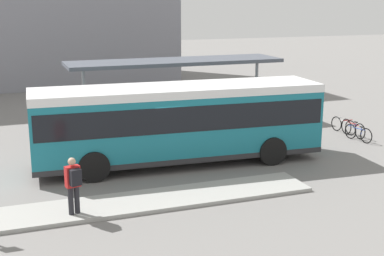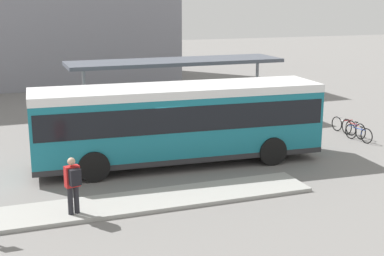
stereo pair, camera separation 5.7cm
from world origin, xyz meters
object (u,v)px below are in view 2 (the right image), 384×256
at_px(pedestrian_waiting, 73,182).
at_px(bicycle_red, 353,129).
at_px(potted_planter_near_shelter, 250,114).
at_px(bicycle_white, 344,126).
at_px(bicycle_blue, 359,133).
at_px(city_bus, 179,119).

xyz_separation_m(pedestrian_waiting, bicycle_red, (13.37, 5.12, -0.71)).
bearing_deg(potted_planter_near_shelter, bicycle_white, -38.03).
relative_size(bicycle_blue, bicycle_white, 0.97).
bearing_deg(bicycle_white, bicycle_blue, 162.63).
bearing_deg(bicycle_blue, potted_planter_near_shelter, 28.37).
height_order(pedestrian_waiting, potted_planter_near_shelter, pedestrian_waiting).
height_order(pedestrian_waiting, bicycle_white, pedestrian_waiting).
distance_m(city_bus, potted_planter_near_shelter, 7.15).
bearing_deg(bicycle_red, city_bus, 96.53).
height_order(bicycle_blue, bicycle_white, bicycle_white).
distance_m(city_bus, bicycle_red, 9.03).
distance_m(pedestrian_waiting, bicycle_blue, 13.84).
xyz_separation_m(city_bus, bicycle_blue, (8.58, 0.42, -1.42)).
height_order(bicycle_white, potted_planter_near_shelter, potted_planter_near_shelter).
relative_size(bicycle_red, bicycle_white, 1.05).
bearing_deg(bicycle_red, potted_planter_near_shelter, 44.43).
distance_m(bicycle_white, potted_planter_near_shelter, 4.50).
height_order(city_bus, bicycle_red, city_bus).
distance_m(bicycle_red, bicycle_white, 0.73).
xyz_separation_m(city_bus, pedestrian_waiting, (-4.52, -3.96, -0.68)).
bearing_deg(bicycle_white, city_bus, 94.88).
xyz_separation_m(bicycle_blue, potted_planter_near_shelter, (-3.27, 4.23, 0.26)).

